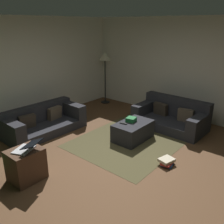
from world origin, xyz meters
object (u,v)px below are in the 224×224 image
(couch_left, at_px, (42,122))
(tv_remote, at_px, (123,123))
(corner_lamp, at_px, (105,60))
(laptop, at_px, (27,147))
(side_table, at_px, (26,165))
(couch_right, at_px, (172,117))
(book_stack, at_px, (167,162))
(gift_box, at_px, (131,120))
(ottoman, at_px, (133,131))

(couch_left, bearing_deg, tv_remote, 117.15)
(couch_left, bearing_deg, corner_lamp, -170.39)
(laptop, xyz_separation_m, corner_lamp, (3.91, 1.84, 0.77))
(couch_left, distance_m, side_table, 1.91)
(couch_right, bearing_deg, book_stack, 116.69)
(gift_box, relative_size, tv_remote, 1.22)
(gift_box, bearing_deg, laptop, 171.79)
(ottoman, height_order, side_table, side_table)
(side_table, distance_m, book_stack, 2.43)
(couch_left, bearing_deg, gift_box, 121.89)
(gift_box, bearing_deg, couch_right, -18.67)
(tv_remote, bearing_deg, couch_left, 106.04)
(laptop, distance_m, book_stack, 2.42)
(ottoman, xyz_separation_m, gift_box, (0.03, 0.08, 0.24))
(corner_lamp, bearing_deg, side_table, -155.62)
(couch_right, xyz_separation_m, corner_lamp, (0.43, 2.57, 1.10))
(side_table, bearing_deg, laptop, -65.93)
(ottoman, bearing_deg, laptop, 169.82)
(gift_box, bearing_deg, couch_left, 120.49)
(tv_remote, xyz_separation_m, laptop, (-2.11, 0.29, 0.18))
(couch_right, distance_m, side_table, 3.59)
(couch_left, height_order, corner_lamp, corner_lamp)
(gift_box, xyz_separation_m, book_stack, (-0.49, -1.17, -0.37))
(laptop, bearing_deg, gift_box, -8.21)
(ottoman, bearing_deg, book_stack, -113.01)
(couch_left, xyz_separation_m, book_stack, (0.57, -2.96, -0.18))
(couch_right, bearing_deg, gift_box, 72.84)
(couch_right, xyz_separation_m, side_table, (-3.50, 0.78, -0.00))
(ottoman, xyz_separation_m, laptop, (-2.29, 0.41, 0.39))
(couch_left, height_order, ottoman, couch_left)
(ottoman, relative_size, side_table, 1.68)
(couch_left, relative_size, corner_lamp, 1.17)
(tv_remote, bearing_deg, couch_right, -27.40)
(tv_remote, distance_m, laptop, 2.13)
(couch_right, bearing_deg, laptop, 79.71)
(tv_remote, height_order, laptop, laptop)
(gift_box, bearing_deg, ottoman, -109.08)
(laptop, relative_size, corner_lamp, 0.31)
(tv_remote, height_order, corner_lamp, corner_lamp)
(book_stack, bearing_deg, couch_right, 25.18)
(couch_left, height_order, couch_right, couch_right)
(side_table, distance_m, laptop, 0.33)
(tv_remote, height_order, side_table, side_table)
(couch_left, bearing_deg, book_stack, 102.25)
(ottoman, xyz_separation_m, tv_remote, (-0.19, 0.12, 0.21))
(laptop, bearing_deg, corner_lamp, 25.19)
(couch_left, distance_m, ottoman, 2.14)
(tv_remote, xyz_separation_m, book_stack, (-0.28, -1.21, -0.34))
(laptop, bearing_deg, couch_left, 49.08)
(couch_right, distance_m, gift_box, 1.23)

